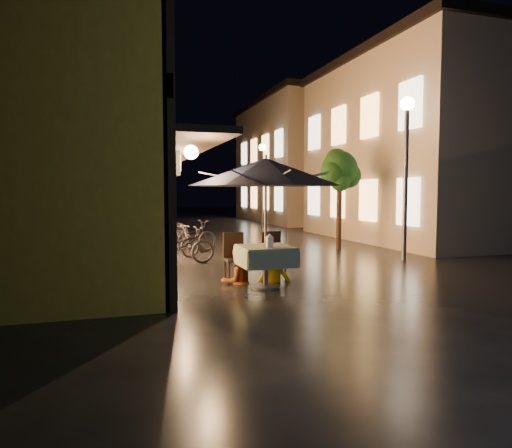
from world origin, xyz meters
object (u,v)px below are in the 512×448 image
object	(u,v)px
patio_umbrella	(266,172)
table_lantern	(270,240)
person_orange	(237,249)
bicycle_0	(180,246)
person_yellow	(274,247)
streetlamp_near	(406,148)
cafe_table	(266,256)

from	to	relation	value
patio_umbrella	table_lantern	bearing A→B (deg)	-90.00
person_orange	bicycle_0	world-z (taller)	person_orange
table_lantern	person_yellow	distance (m)	0.86
streetlamp_near	table_lantern	xyz separation A→B (m)	(-4.58, -2.45, -2.00)
cafe_table	table_lantern	distance (m)	0.40
patio_umbrella	person_yellow	size ratio (longest dim) A/B	2.08
patio_umbrella	person_orange	size ratio (longest dim) A/B	2.10
cafe_table	patio_umbrella	world-z (taller)	patio_umbrella
cafe_table	patio_umbrella	bearing A→B (deg)	90.00
person_yellow	bicycle_0	size ratio (longest dim) A/B	0.77
patio_umbrella	table_lantern	size ratio (longest dim) A/B	11.39
person_orange	person_yellow	bearing A→B (deg)	162.89
streetlamp_near	table_lantern	distance (m)	5.57
bicycle_0	person_yellow	bearing A→B (deg)	-159.66
person_yellow	table_lantern	bearing A→B (deg)	73.05
streetlamp_near	patio_umbrella	xyz separation A→B (m)	(-4.58, -2.23, -0.77)
streetlamp_near	person_yellow	distance (m)	5.08
patio_umbrella	bicycle_0	distance (m)	3.70
cafe_table	patio_umbrella	size ratio (longest dim) A/B	0.35
streetlamp_near	person_yellow	world-z (taller)	streetlamp_near
person_yellow	person_orange	bearing A→B (deg)	4.05
streetlamp_near	person_yellow	size ratio (longest dim) A/B	3.09
cafe_table	person_yellow	xyz separation A→B (m)	(0.35, 0.53, 0.10)
bicycle_0	patio_umbrella	bearing A→B (deg)	-169.57
cafe_table	person_orange	world-z (taller)	person_orange
person_orange	person_yellow	world-z (taller)	person_yellow
bicycle_0	person_orange	bearing A→B (deg)	-173.28
table_lantern	person_orange	world-z (taller)	person_orange
bicycle_0	streetlamp_near	bearing A→B (deg)	-108.73
patio_umbrella	person_orange	distance (m)	1.63
cafe_table	bicycle_0	distance (m)	3.30
patio_umbrella	person_yellow	xyz separation A→B (m)	(0.35, 0.53, -1.46)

